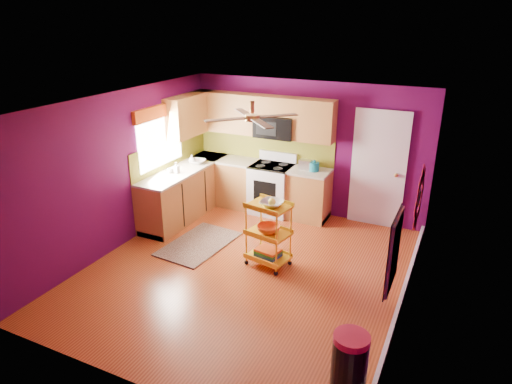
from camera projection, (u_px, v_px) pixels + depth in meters
The scene contains 18 objects.
ground at pixel (247, 271), 6.83m from camera, with size 5.00×5.00×0.00m, color maroon.
room_envelope at pixel (248, 167), 6.22m from camera, with size 4.54×5.04×2.52m.
lower_cabinets at pixel (226, 190), 8.74m from camera, with size 2.81×2.31×0.94m.
electric_range at pixel (272, 188), 8.70m from camera, with size 0.76×0.66×1.13m.
upper_cabinetry at pixel (239, 117), 8.49m from camera, with size 2.80×2.30×1.26m.
left_window at pixel (160, 127), 7.97m from camera, with size 0.08×1.35×1.08m.
panel_door at pixel (378, 171), 7.99m from camera, with size 0.95×0.11×2.15m.
right_wall_art at pixel (409, 219), 5.13m from camera, with size 0.04×2.74×1.04m.
ceiling_fan at pixel (252, 117), 6.16m from camera, with size 1.01×1.01×0.26m.
shag_rug at pixel (199, 244), 7.60m from camera, with size 0.85×1.39×0.02m, color black.
rolling_cart at pixel (269, 231), 6.79m from camera, with size 0.69×0.56×1.11m.
trash_can at pixel (349, 364), 4.53m from camera, with size 0.47×0.47×0.69m.
teal_kettle at pixel (314, 166), 8.20m from camera, with size 0.18×0.18×0.21m.
toaster at pixel (305, 165), 8.28m from camera, with size 0.22×0.15×0.18m, color beige.
soap_bottle_a at pixel (176, 168), 8.10m from camera, with size 0.09×0.09×0.19m, color #EA3F72.
soap_bottle_b at pixel (192, 159), 8.62m from camera, with size 0.13×0.13×0.17m, color white.
counter_dish at pixel (197, 162), 8.64m from camera, with size 0.29×0.29×0.07m, color white.
counter_cup at pixel (170, 171), 8.12m from camera, with size 0.11×0.11×0.09m, color white.
Camera 1 is at (2.67, -5.29, 3.60)m, focal length 32.00 mm.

